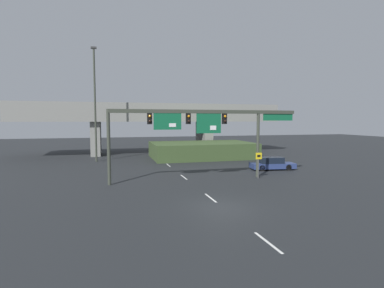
# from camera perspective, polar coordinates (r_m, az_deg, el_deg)

# --- Properties ---
(ground_plane) EXTENTS (160.00, 160.00, 0.00)m
(ground_plane) POSITION_cam_1_polar(r_m,az_deg,el_deg) (19.16, 5.70, -11.78)
(ground_plane) COLOR black
(lane_markings) EXTENTS (0.14, 41.73, 0.01)m
(lane_markings) POSITION_cam_1_polar(r_m,az_deg,el_deg) (32.30, -3.23, -5.05)
(lane_markings) COLOR silver
(lane_markings) RESTS_ON ground
(signal_gantry) EXTENTS (17.42, 0.44, 6.31)m
(signal_gantry) POSITION_cam_1_polar(r_m,az_deg,el_deg) (26.65, 1.77, 4.06)
(signal_gantry) COLOR #383D33
(signal_gantry) RESTS_ON ground
(speed_limit_sign) EXTENTS (0.60, 0.11, 2.45)m
(speed_limit_sign) POSITION_cam_1_polar(r_m,az_deg,el_deg) (28.29, 12.56, -3.25)
(speed_limit_sign) COLOR #4C4C4C
(speed_limit_sign) RESTS_ON ground
(highway_light_pole_near) EXTENTS (0.70, 0.36, 14.69)m
(highway_light_pole_near) POSITION_cam_1_polar(r_m,az_deg,el_deg) (40.80, -17.99, 7.61)
(highway_light_pole_near) COLOR #383D33
(highway_light_pole_near) RESTS_ON ground
(overpass_bridge) EXTENTS (41.55, 7.02, 8.01)m
(overpass_bridge) POSITION_cam_1_polar(r_m,az_deg,el_deg) (49.17, -7.53, 4.91)
(overpass_bridge) COLOR gray
(overpass_bridge) RESTS_ON ground
(grass_embankment) EXTENTS (14.27, 8.90, 2.19)m
(grass_embankment) POSITION_cam_1_polar(r_m,az_deg,el_deg) (43.17, 1.90, -1.16)
(grass_embankment) COLOR #384C28
(grass_embankment) RESTS_ON ground
(parked_sedan_near_right) EXTENTS (4.96, 2.45, 1.38)m
(parked_sedan_near_right) POSITION_cam_1_polar(r_m,az_deg,el_deg) (33.94, 14.97, -3.64)
(parked_sedan_near_right) COLOR navy
(parked_sedan_near_right) RESTS_ON ground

